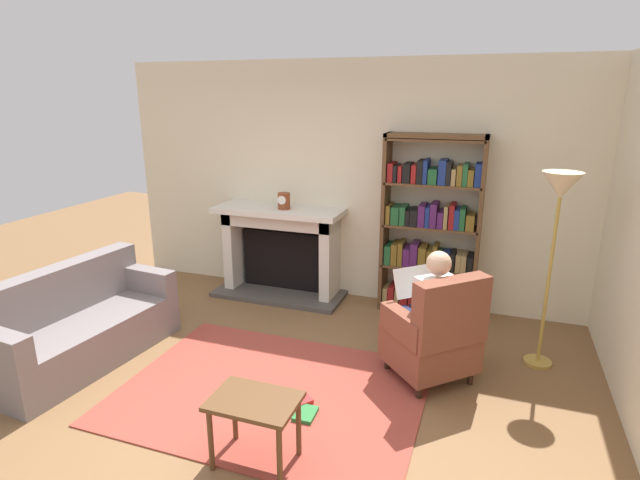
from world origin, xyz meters
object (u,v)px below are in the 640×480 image
(armchair_reading, at_px, (435,335))
(floor_lamp, at_px, (559,204))
(seated_reader, at_px, (428,307))
(mantel_clock, at_px, (284,201))
(sofa_floral, at_px, (79,327))
(fireplace, at_px, (282,248))
(bookshelf, at_px, (430,228))
(side_table, at_px, (255,410))

(armchair_reading, relative_size, floor_lamp, 0.56)
(armchair_reading, height_order, seated_reader, seated_reader)
(mantel_clock, relative_size, seated_reader, 0.16)
(sofa_floral, distance_m, floor_lamp, 4.28)
(seated_reader, bearing_deg, sofa_floral, -29.00)
(fireplace, bearing_deg, bookshelf, 1.10)
(side_table, bearing_deg, seated_reader, 59.16)
(mantel_clock, bearing_deg, fireplace, 128.01)
(mantel_clock, xyz_separation_m, armchair_reading, (1.90, -1.28, -0.73))
(fireplace, relative_size, seated_reader, 1.35)
(armchair_reading, bearing_deg, seated_reader, -90.00)
(mantel_clock, height_order, floor_lamp, floor_lamp)
(armchair_reading, xyz_separation_m, seated_reader, (-0.08, 0.08, 0.20))
(bookshelf, xyz_separation_m, floor_lamp, (1.12, -0.82, 0.51))
(bookshelf, bearing_deg, side_table, -103.92)
(armchair_reading, bearing_deg, sofa_floral, -30.88)
(sofa_floral, xyz_separation_m, side_table, (2.10, -0.68, 0.08))
(floor_lamp, bearing_deg, mantel_clock, 166.06)
(mantel_clock, xyz_separation_m, floor_lamp, (2.75, -0.68, 0.30))
(mantel_clock, relative_size, side_table, 0.33)
(fireplace, relative_size, floor_lamp, 0.89)
(seated_reader, bearing_deg, side_table, 15.37)
(seated_reader, distance_m, sofa_floral, 3.09)
(mantel_clock, relative_size, bookshelf, 0.10)
(bookshelf, distance_m, sofa_floral, 3.56)
(seated_reader, xyz_separation_m, side_table, (-0.88, -1.47, -0.22))
(sofa_floral, bearing_deg, fireplace, -21.69)
(mantel_clock, xyz_separation_m, seated_reader, (1.82, -1.20, -0.54))
(sofa_floral, bearing_deg, armchair_reading, -71.47)
(fireplace, distance_m, side_table, 2.96)
(side_table, bearing_deg, bookshelf, 76.08)
(fireplace, xyz_separation_m, bookshelf, (1.72, 0.03, 0.39))
(bookshelf, height_order, seated_reader, bookshelf)
(fireplace, relative_size, sofa_floral, 0.87)
(bookshelf, bearing_deg, mantel_clock, -175.27)
(seated_reader, bearing_deg, floor_lamp, 165.07)
(seated_reader, relative_size, side_table, 2.04)
(armchair_reading, relative_size, seated_reader, 0.85)
(sofa_floral, height_order, side_table, sofa_floral)
(armchair_reading, height_order, sofa_floral, armchair_reading)
(side_table, relative_size, floor_lamp, 0.32)
(seated_reader, relative_size, floor_lamp, 0.66)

